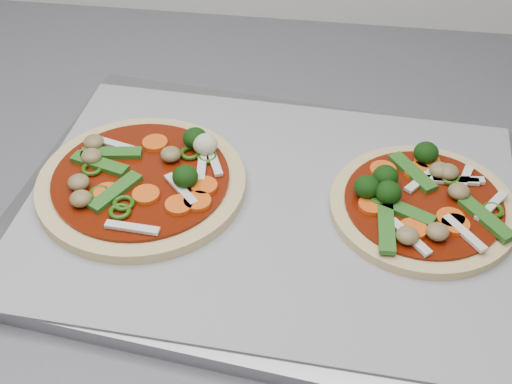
# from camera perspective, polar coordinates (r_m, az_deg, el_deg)

# --- Properties ---
(baking_tray) EXTENTS (0.51, 0.40, 0.02)m
(baking_tray) POSITION_cam_1_polar(r_m,az_deg,el_deg) (0.66, 1.11, -1.70)
(baking_tray) COLOR gray
(baking_tray) RESTS_ON countertop
(parchment) EXTENTS (0.46, 0.35, 0.00)m
(parchment) POSITION_cam_1_polar(r_m,az_deg,el_deg) (0.66, 1.12, -1.16)
(parchment) COLOR gray
(parchment) RESTS_ON baking_tray
(pizza_left) EXTENTS (0.24, 0.24, 0.03)m
(pizza_left) POSITION_cam_1_polar(r_m,az_deg,el_deg) (0.68, -9.04, 0.95)
(pizza_left) COLOR #D3B777
(pizza_left) RESTS_ON parchment
(pizza_right) EXTENTS (0.20, 0.20, 0.03)m
(pizza_right) POSITION_cam_1_polar(r_m,az_deg,el_deg) (0.66, 13.09, -0.78)
(pizza_right) COLOR #D3B777
(pizza_right) RESTS_ON parchment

